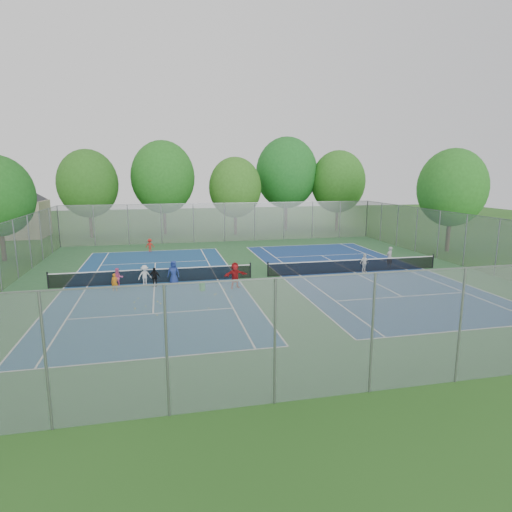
{
  "coord_description": "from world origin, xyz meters",
  "views": [
    {
      "loc": [
        -6.39,
        -27.74,
        7.02
      ],
      "look_at": [
        0.0,
        1.0,
        1.3
      ],
      "focal_mm": 30.0,
      "sensor_mm": 36.0,
      "label": 1
    }
  ],
  "objects_px": {
    "net_left": "(154,276)",
    "instructor": "(389,257)",
    "ball_crate": "(174,277)",
    "ball_hopper": "(202,287)",
    "net_right": "(354,266)"
  },
  "relations": [
    {
      "from": "ball_crate",
      "to": "instructor",
      "type": "bearing_deg",
      "value": 0.17
    },
    {
      "from": "instructor",
      "to": "net_left",
      "type": "bearing_deg",
      "value": -18.98
    },
    {
      "from": "net_left",
      "to": "ball_hopper",
      "type": "bearing_deg",
      "value": -42.34
    },
    {
      "from": "ball_crate",
      "to": "ball_hopper",
      "type": "distance_m",
      "value": 3.85
    },
    {
      "from": "net_left",
      "to": "net_right",
      "type": "xyz_separation_m",
      "value": [
        14.0,
        0.0,
        0.0
      ]
    },
    {
      "from": "net_right",
      "to": "instructor",
      "type": "relative_size",
      "value": 8.11
    },
    {
      "from": "net_left",
      "to": "ball_crate",
      "type": "height_order",
      "value": "net_left"
    },
    {
      "from": "net_right",
      "to": "net_left",
      "type": "bearing_deg",
      "value": 180.0
    },
    {
      "from": "net_left",
      "to": "instructor",
      "type": "distance_m",
      "value": 17.35
    },
    {
      "from": "net_left",
      "to": "net_right",
      "type": "bearing_deg",
      "value": 0.0
    },
    {
      "from": "ball_crate",
      "to": "instructor",
      "type": "relative_size",
      "value": 0.2
    },
    {
      "from": "ball_crate",
      "to": "ball_hopper",
      "type": "relative_size",
      "value": 0.59
    },
    {
      "from": "net_left",
      "to": "ball_crate",
      "type": "bearing_deg",
      "value": 35.21
    },
    {
      "from": "net_left",
      "to": "ball_hopper",
      "type": "height_order",
      "value": "net_left"
    },
    {
      "from": "ball_crate",
      "to": "ball_hopper",
      "type": "xyz_separation_m",
      "value": [
        1.58,
        -3.51,
        0.13
      ]
    }
  ]
}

